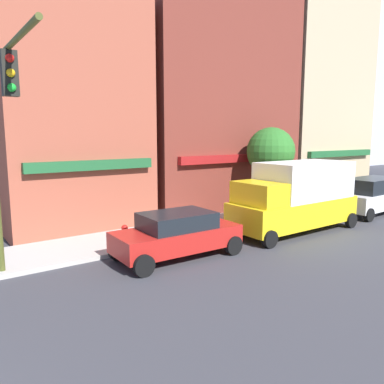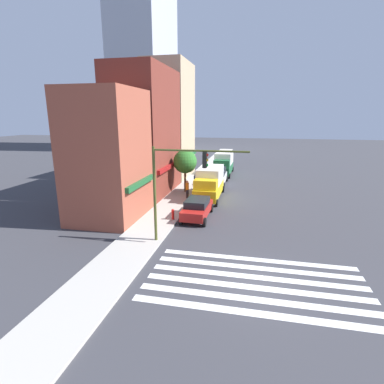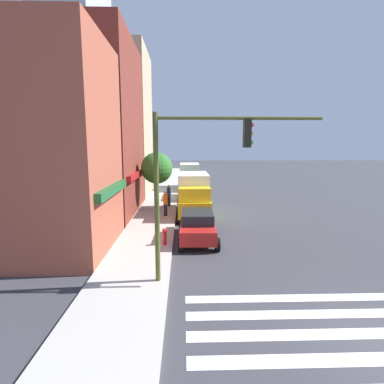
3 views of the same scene
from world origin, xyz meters
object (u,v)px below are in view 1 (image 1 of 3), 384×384
at_px(fire_hydrant, 125,235).
at_px(street_tree, 271,152).
at_px(pedestrian_blue_shirt, 296,196).
at_px(traffic_signal, 0,130).
at_px(box_truck_yellow, 296,196).
at_px(pedestrian_orange_vest, 246,203).
at_px(sedan_red, 177,234).
at_px(suv_white, 372,195).

distance_m(fire_hydrant, street_tree, 9.25).
bearing_deg(street_tree, pedestrian_blue_shirt, -40.20).
xyz_separation_m(traffic_signal, fire_hydrant, (4.06, 1.41, -3.72)).
bearing_deg(fire_hydrant, box_truck_yellow, -12.98).
relative_size(pedestrian_orange_vest, street_tree, 0.40).
bearing_deg(sedan_red, pedestrian_blue_shirt, 13.99).
distance_m(sedan_red, box_truck_yellow, 6.27).
bearing_deg(box_truck_yellow, pedestrian_orange_vest, 116.97).
xyz_separation_m(traffic_signal, pedestrian_orange_vest, (10.42, 1.73, -3.26)).
distance_m(box_truck_yellow, suv_white, 6.37).
relative_size(pedestrian_orange_vest, pedestrian_blue_shirt, 1.00).
bearing_deg(fire_hydrant, traffic_signal, -160.85).
bearing_deg(suv_white, pedestrian_blue_shirt, 152.89).
bearing_deg(fire_hydrant, sedan_red, -55.80).
height_order(sedan_red, fire_hydrant, sedan_red).
bearing_deg(traffic_signal, suv_white, -0.94).
bearing_deg(street_tree, suv_white, -29.43).
bearing_deg(pedestrian_blue_shirt, traffic_signal, 84.94).
height_order(traffic_signal, fire_hydrant, traffic_signal).
relative_size(sedan_red, box_truck_yellow, 0.72).
bearing_deg(fire_hydrant, pedestrian_blue_shirt, 1.35).
bearing_deg(box_truck_yellow, street_tree, 63.73).
relative_size(traffic_signal, sedan_red, 1.40).
relative_size(traffic_signal, box_truck_yellow, 1.00).
bearing_deg(suv_white, fire_hydrant, 171.97).
bearing_deg(street_tree, sedan_red, -159.80).
relative_size(pedestrian_blue_shirt, street_tree, 0.40).
bearing_deg(suv_white, pedestrian_orange_vest, 163.73).
xyz_separation_m(sedan_red, pedestrian_orange_vest, (5.20, 2.02, 0.23)).
distance_m(suv_white, fire_hydrant, 13.84).
relative_size(suv_white, pedestrian_orange_vest, 2.67).
distance_m(traffic_signal, street_tree, 13.10).
bearing_deg(fire_hydrant, street_tree, 7.15).
height_order(pedestrian_blue_shirt, street_tree, street_tree).
height_order(pedestrian_orange_vest, fire_hydrant, pedestrian_orange_vest).
xyz_separation_m(traffic_signal, pedestrian_blue_shirt, (13.85, 1.64, -3.26)).
xyz_separation_m(pedestrian_blue_shirt, fire_hydrant, (-9.79, -0.23, -0.46)).
bearing_deg(pedestrian_orange_vest, fire_hydrant, 141.37).
xyz_separation_m(traffic_signal, suv_white, (17.79, -0.29, -3.30)).
height_order(box_truck_yellow, pedestrian_blue_shirt, box_truck_yellow).
height_order(sedan_red, pedestrian_blue_shirt, pedestrian_blue_shirt).
distance_m(sedan_red, street_tree, 8.49).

